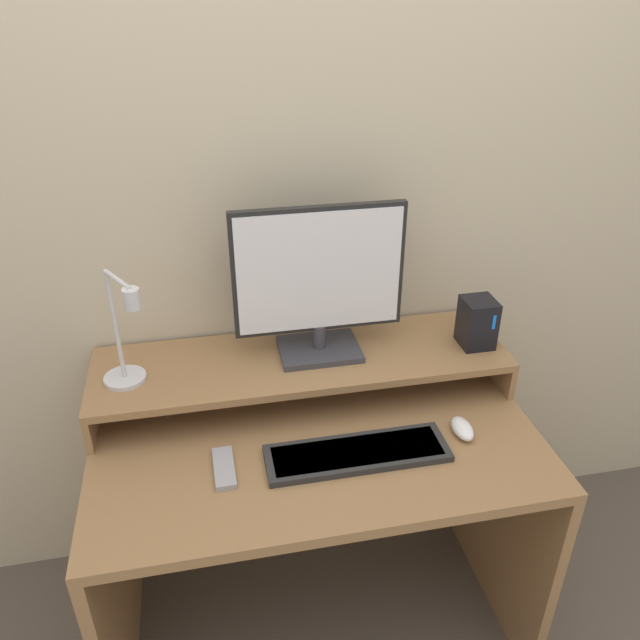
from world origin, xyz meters
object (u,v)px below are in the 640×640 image
object	(u,v)px
desk_lamp	(125,344)
router_dock	(477,322)
monitor	(319,282)
mouse	(462,429)
keyboard	(357,453)
remote_control	(224,468)

from	to	relation	value
desk_lamp	router_dock	xyz separation A→B (m)	(0.98, 0.02, -0.06)
monitor	mouse	distance (m)	0.55
desk_lamp	keyboard	world-z (taller)	desk_lamp
monitor	desk_lamp	world-z (taller)	monitor
desk_lamp	router_dock	bearing A→B (deg)	1.14
router_dock	keyboard	xyz separation A→B (m)	(-0.42, -0.27, -0.18)
router_dock	mouse	xyz separation A→B (m)	(-0.13, -0.25, -0.17)
monitor	mouse	world-z (taller)	monitor
router_dock	remote_control	bearing A→B (deg)	-161.15
mouse	remote_control	bearing A→B (deg)	-178.78
monitor	keyboard	xyz separation A→B (m)	(0.03, -0.32, -0.33)
monitor	desk_lamp	size ratio (longest dim) A/B	1.44
monitor	mouse	xyz separation A→B (m)	(0.33, -0.30, -0.32)
monitor	router_dock	size ratio (longest dim) A/B	3.24
monitor	remote_control	bearing A→B (deg)	-134.32
mouse	router_dock	bearing A→B (deg)	62.38
keyboard	desk_lamp	bearing A→B (deg)	155.23
remote_control	monitor	bearing A→B (deg)	45.68
mouse	remote_control	world-z (taller)	mouse
monitor	remote_control	size ratio (longest dim) A/B	3.30
desk_lamp	monitor	bearing A→B (deg)	7.67
router_dock	keyboard	world-z (taller)	router_dock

